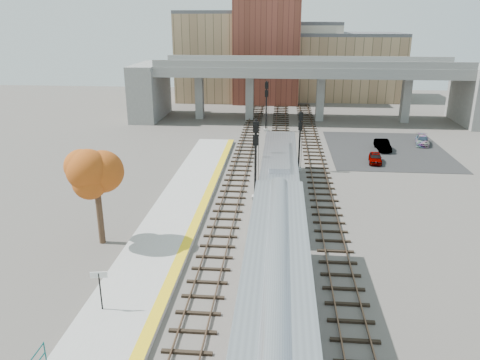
% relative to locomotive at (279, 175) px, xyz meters
% --- Properties ---
extents(ground, '(160.00, 160.00, 0.00)m').
position_rel_locomotive_xyz_m(ground, '(-1.00, -10.27, -2.28)').
color(ground, '#47423D').
rests_on(ground, ground).
extents(platform, '(4.50, 60.00, 0.35)m').
position_rel_locomotive_xyz_m(platform, '(-8.25, -10.27, -2.10)').
color(platform, '#9E9E99').
rests_on(platform, ground).
extents(yellow_strip, '(0.70, 60.00, 0.01)m').
position_rel_locomotive_xyz_m(yellow_strip, '(-6.35, -10.27, -1.92)').
color(yellow_strip, yellow).
rests_on(yellow_strip, platform).
extents(tracks, '(10.70, 95.00, 0.25)m').
position_rel_locomotive_xyz_m(tracks, '(-0.07, 2.23, -2.20)').
color(tracks, black).
rests_on(tracks, ground).
extents(overpass, '(54.00, 12.00, 9.50)m').
position_rel_locomotive_xyz_m(overpass, '(3.92, 34.73, 3.53)').
color(overpass, slate).
rests_on(overpass, ground).
extents(buildings_far, '(43.00, 21.00, 20.60)m').
position_rel_locomotive_xyz_m(buildings_far, '(0.26, 56.30, 5.60)').
color(buildings_far, tan).
rests_on(buildings_far, ground).
extents(parking_lot, '(14.00, 18.00, 0.04)m').
position_rel_locomotive_xyz_m(parking_lot, '(13.00, 17.73, -2.26)').
color(parking_lot, black).
rests_on(parking_lot, ground).
extents(locomotive, '(3.02, 19.05, 4.10)m').
position_rel_locomotive_xyz_m(locomotive, '(0.00, 0.00, 0.00)').
color(locomotive, '#A8AAB2').
rests_on(locomotive, ground).
extents(coach, '(3.03, 25.00, 5.00)m').
position_rel_locomotive_xyz_m(coach, '(-0.00, -22.61, 0.52)').
color(coach, '#A8AAB2').
rests_on(coach, ground).
extents(signal_mast_near, '(0.60, 0.64, 7.22)m').
position_rel_locomotive_xyz_m(signal_mast_near, '(-2.10, -0.17, 1.34)').
color(signal_mast_near, '#9E9E99').
rests_on(signal_mast_near, ground).
extents(signal_mast_mid, '(0.60, 0.64, 6.34)m').
position_rel_locomotive_xyz_m(signal_mast_mid, '(2.00, 8.56, 0.73)').
color(signal_mast_mid, '#9E9E99').
rests_on(signal_mast_mid, ground).
extents(signal_mast_far, '(0.60, 0.64, 7.07)m').
position_rel_locomotive_xyz_m(signal_mast_far, '(-2.10, 26.59, 1.24)').
color(signal_mast_far, '#9E9E99').
rests_on(signal_mast_far, ground).
extents(station_sign, '(0.90, 0.20, 2.27)m').
position_rel_locomotive_xyz_m(station_sign, '(-9.36, -18.02, -0.30)').
color(station_sign, black).
rests_on(station_sign, platform).
extents(tree, '(3.60, 3.60, 6.90)m').
position_rel_locomotive_xyz_m(tree, '(-12.53, -9.62, 2.84)').
color(tree, '#382619').
rests_on(tree, ground).
extents(car_a, '(1.79, 3.53, 1.15)m').
position_rel_locomotive_xyz_m(car_a, '(10.55, 11.94, -1.66)').
color(car_a, '#99999E').
rests_on(car_a, parking_lot).
extents(car_b, '(1.52, 3.96, 1.29)m').
position_rel_locomotive_xyz_m(car_b, '(12.42, 17.38, -1.59)').
color(car_b, '#99999E').
rests_on(car_b, parking_lot).
extents(car_c, '(2.39, 4.14, 1.13)m').
position_rel_locomotive_xyz_m(car_c, '(17.95, 20.51, -1.67)').
color(car_c, '#99999E').
rests_on(car_c, parking_lot).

